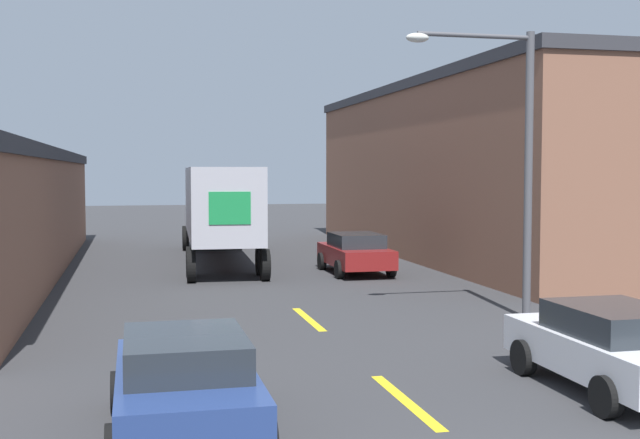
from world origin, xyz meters
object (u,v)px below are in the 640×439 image
(semi_truck, at_px, (218,204))
(parked_car_right_near, at_px, (612,346))
(parked_car_left_near, at_px, (185,382))
(parked_car_right_far, at_px, (355,252))
(street_lamp, at_px, (511,148))

(semi_truck, height_order, parked_car_right_near, semi_truck)
(parked_car_right_near, xyz_separation_m, parked_car_left_near, (-7.02, -0.68, 0.00))
(semi_truck, xyz_separation_m, parked_car_right_near, (4.37, -20.55, -1.55))
(semi_truck, relative_size, parked_car_right_far, 3.32)
(parked_car_left_near, bearing_deg, street_lamp, 40.13)
(parked_car_right_far, xyz_separation_m, parked_car_right_near, (0.00, -15.68, 0.00))
(parked_car_left_near, bearing_deg, parked_car_right_far, 66.76)
(parked_car_right_far, relative_size, parked_car_right_near, 1.00)
(parked_car_right_near, bearing_deg, street_lamp, 78.41)
(semi_truck, relative_size, street_lamp, 1.96)
(parked_car_right_far, height_order, parked_car_right_near, same)
(semi_truck, height_order, parked_car_right_far, semi_truck)
(parked_car_left_near, bearing_deg, semi_truck, 82.87)
(semi_truck, distance_m, parked_car_left_near, 21.45)
(parked_car_left_near, relative_size, street_lamp, 0.59)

